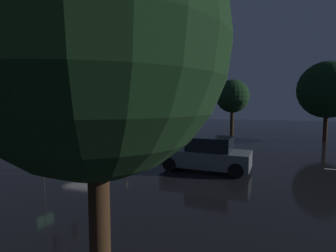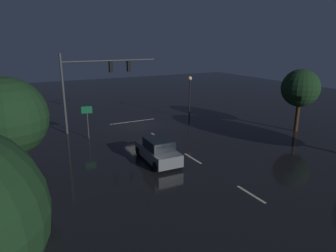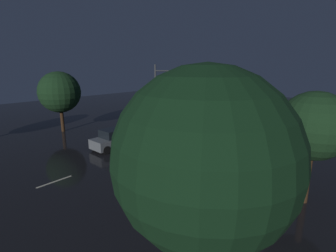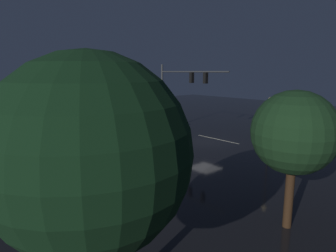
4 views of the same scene
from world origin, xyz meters
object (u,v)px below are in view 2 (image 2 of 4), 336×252
traffic_signal_assembly (94,77)px  street_lamp_left_kerb (190,89)px  route_sign (87,115)px  tree_left_far (300,88)px  car_approaching (158,151)px  tree_right_near (6,118)px

traffic_signal_assembly → street_lamp_left_kerb: 10.34m
route_sign → tree_left_far: (-17.75, 6.93, 1.97)m
car_approaching → tree_left_far: (-14.72, -0.62, 3.26)m
car_approaching → route_sign: bearing=-68.1°
tree_left_far → car_approaching: bearing=2.4°
street_lamp_left_kerb → tree_left_far: tree_left_far is taller
route_sign → car_approaching: bearing=111.9°
route_sign → tree_right_near: (5.97, 7.66, 2.18)m
car_approaching → street_lamp_left_kerb: (-8.57, -9.65, 2.44)m
street_lamp_left_kerb → car_approaching: bearing=48.4°
street_lamp_left_kerb → traffic_signal_assembly: bearing=-1.4°
street_lamp_left_kerb → route_sign: bearing=10.3°
traffic_signal_assembly → street_lamp_left_kerb: size_ratio=1.97×
traffic_signal_assembly → tree_right_near: size_ratio=1.39×
car_approaching → route_sign: 8.23m
car_approaching → route_sign: (3.03, -7.54, 1.29)m
car_approaching → tree_right_near: bearing=0.8°
traffic_signal_assembly → route_sign: 4.01m
traffic_signal_assembly → tree_left_far: (-16.34, 9.28, -0.94)m
tree_right_near → tree_left_far: size_ratio=1.12×
street_lamp_left_kerb → tree_right_near: size_ratio=0.71×
traffic_signal_assembly → car_approaching: size_ratio=2.03×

